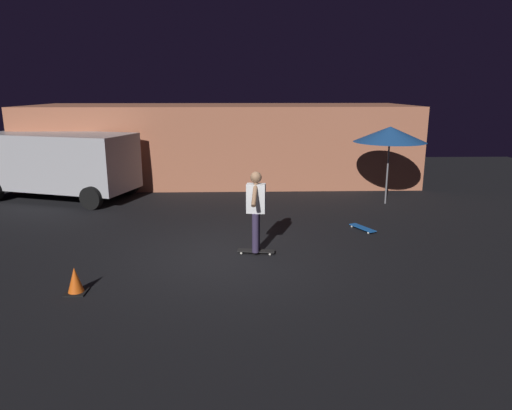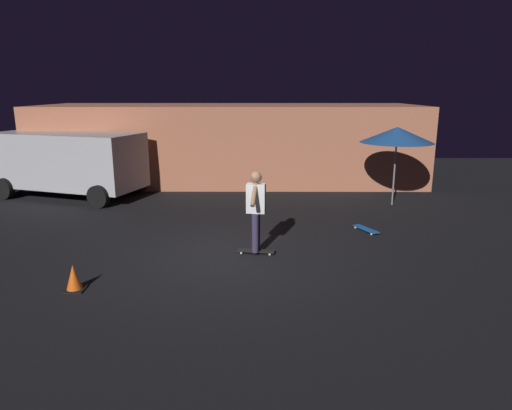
# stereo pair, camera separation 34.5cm
# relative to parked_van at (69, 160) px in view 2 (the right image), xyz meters

# --- Properties ---
(ground_plane) EXTENTS (28.00, 28.00, 0.00)m
(ground_plane) POSITION_rel_parked_van_xyz_m (5.29, -5.44, -1.16)
(ground_plane) COLOR black
(low_building) EXTENTS (13.72, 4.39, 2.79)m
(low_building) POSITION_rel_parked_van_xyz_m (4.95, 2.88, 0.24)
(low_building) COLOR #B76B4C
(low_building) RESTS_ON ground_plane
(parked_van) EXTENTS (4.96, 3.38, 2.03)m
(parked_van) POSITION_rel_parked_van_xyz_m (0.00, 0.00, 0.00)
(parked_van) COLOR #B2B2B7
(parked_van) RESTS_ON ground_plane
(patio_umbrella) EXTENTS (2.10, 2.10, 2.30)m
(patio_umbrella) POSITION_rel_parked_van_xyz_m (9.99, -1.10, 0.91)
(patio_umbrella) COLOR slate
(patio_umbrella) RESTS_ON ground_plane
(skateboard_ridden) EXTENTS (0.80, 0.31, 0.07)m
(skateboard_ridden) POSITION_rel_parked_van_xyz_m (5.95, -5.32, -1.11)
(skateboard_ridden) COLOR black
(skateboard_ridden) RESTS_ON ground_plane
(skateboard_spare) EXTENTS (0.53, 0.79, 0.07)m
(skateboard_spare) POSITION_rel_parked_van_xyz_m (8.61, -3.75, -1.11)
(skateboard_spare) COLOR #1959B2
(skateboard_spare) RESTS_ON ground_plane
(skater) EXTENTS (0.41, 0.98, 1.67)m
(skater) POSITION_rel_parked_van_xyz_m (5.95, -5.32, -0.12)
(skater) COLOR #382D4C
(skater) RESTS_ON skateboard_ridden
(traffic_cone) EXTENTS (0.34, 0.34, 0.46)m
(traffic_cone) POSITION_rel_parked_van_xyz_m (2.85, -7.15, -0.95)
(traffic_cone) COLOR black
(traffic_cone) RESTS_ON ground_plane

